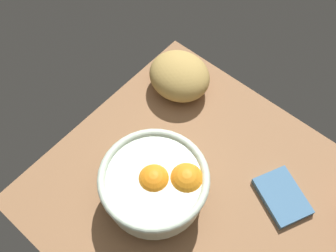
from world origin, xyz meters
TOP-DOWN VIEW (x-y plane):
  - ground_plane at (0.00, 0.00)cm, footprint 68.82×59.87cm
  - fruit_bowl at (8.60, 6.19)cm, footprint 21.71×21.71cm
  - bread_loaf at (23.65, -18.75)cm, footprint 15.42×13.92cm
  - napkin_spare at (-11.38, -10.66)cm, footprint 13.88×12.26cm

SIDE VIEW (x-z plane):
  - ground_plane at x=0.00cm, z-range -3.00..0.00cm
  - napkin_spare at x=-11.38cm, z-range 0.00..1.49cm
  - bread_loaf at x=23.65cm, z-range 0.00..8.92cm
  - fruit_bowl at x=8.60cm, z-range 0.97..12.39cm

